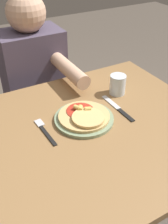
{
  "coord_description": "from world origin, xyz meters",
  "views": [
    {
      "loc": [
        -0.44,
        -0.68,
        1.42
      ],
      "look_at": [
        -0.02,
        0.06,
        0.81
      ],
      "focal_mm": 42.0,
      "sensor_mm": 36.0,
      "label": 1
    }
  ],
  "objects_px": {
    "dining_table": "(96,150)",
    "drinking_glass": "(118,85)",
    "plate": "(84,119)",
    "knife": "(118,108)",
    "fork": "(44,130)",
    "pizza": "(85,116)",
    "person_diner": "(35,82)"
  },
  "relations": [
    {
      "from": "knife",
      "to": "fork",
      "type": "bearing_deg",
      "value": 177.0
    },
    {
      "from": "knife",
      "to": "person_diner",
      "type": "height_order",
      "value": "person_diner"
    },
    {
      "from": "pizza",
      "to": "drinking_glass",
      "type": "height_order",
      "value": "drinking_glass"
    },
    {
      "from": "fork",
      "to": "knife",
      "type": "bearing_deg",
      "value": -3.0
    },
    {
      "from": "drinking_glass",
      "to": "person_diner",
      "type": "xyz_separation_m",
      "value": [
        -0.25,
        0.45,
        -0.14
      ]
    },
    {
      "from": "pizza",
      "to": "fork",
      "type": "relative_size",
      "value": 1.18
    },
    {
      "from": "dining_table",
      "to": "drinking_glass",
      "type": "height_order",
      "value": "drinking_glass"
    },
    {
      "from": "fork",
      "to": "drinking_glass",
      "type": "height_order",
      "value": "drinking_glass"
    },
    {
      "from": "plate",
      "to": "pizza",
      "type": "bearing_deg",
      "value": -87.87
    },
    {
      "from": "plate",
      "to": "pizza",
      "type": "distance_m",
      "value": 0.02
    },
    {
      "from": "pizza",
      "to": "person_diner",
      "type": "xyz_separation_m",
      "value": [
        -0.01,
        0.56,
        -0.11
      ]
    },
    {
      "from": "dining_table",
      "to": "plate",
      "type": "distance_m",
      "value": 0.15
    },
    {
      "from": "pizza",
      "to": "fork",
      "type": "height_order",
      "value": "pizza"
    },
    {
      "from": "pizza",
      "to": "drinking_glass",
      "type": "distance_m",
      "value": 0.26
    },
    {
      "from": "plate",
      "to": "person_diner",
      "type": "bearing_deg",
      "value": 91.25
    },
    {
      "from": "drinking_glass",
      "to": "person_diner",
      "type": "height_order",
      "value": "person_diner"
    },
    {
      "from": "fork",
      "to": "knife",
      "type": "distance_m",
      "value": 0.34
    },
    {
      "from": "fork",
      "to": "drinking_glass",
      "type": "distance_m",
      "value": 0.42
    },
    {
      "from": "plate",
      "to": "knife",
      "type": "bearing_deg",
      "value": -0.89
    },
    {
      "from": "fork",
      "to": "knife",
      "type": "relative_size",
      "value": 0.8
    },
    {
      "from": "dining_table",
      "to": "fork",
      "type": "height_order",
      "value": "fork"
    },
    {
      "from": "fork",
      "to": "knife",
      "type": "xyz_separation_m",
      "value": [
        0.33,
        -0.02,
        0.0
      ]
    },
    {
      "from": "dining_table",
      "to": "knife",
      "type": "bearing_deg",
      "value": 21.23
    },
    {
      "from": "plate",
      "to": "drinking_glass",
      "type": "distance_m",
      "value": 0.26
    },
    {
      "from": "pizza",
      "to": "knife",
      "type": "xyz_separation_m",
      "value": [
        0.17,
        0.0,
        -0.02
      ]
    },
    {
      "from": "plate",
      "to": "fork",
      "type": "bearing_deg",
      "value": 174.89
    },
    {
      "from": "pizza",
      "to": "person_diner",
      "type": "height_order",
      "value": "person_diner"
    },
    {
      "from": "pizza",
      "to": "drinking_glass",
      "type": "xyz_separation_m",
      "value": [
        0.24,
        0.11,
        0.02
      ]
    },
    {
      "from": "dining_table",
      "to": "person_diner",
      "type": "relative_size",
      "value": 0.83
    },
    {
      "from": "pizza",
      "to": "knife",
      "type": "height_order",
      "value": "pizza"
    },
    {
      "from": "pizza",
      "to": "plate",
      "type": "bearing_deg",
      "value": 92.13
    },
    {
      "from": "knife",
      "to": "dining_table",
      "type": "bearing_deg",
      "value": -158.77
    }
  ]
}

